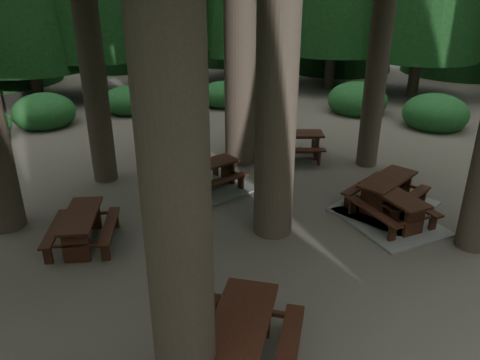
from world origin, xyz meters
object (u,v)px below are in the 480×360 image
picnic_table_d (293,141)px  picnic_table_e (239,341)px  picnic_table_a (385,197)px  picnic_table_f (391,213)px  picnic_table_b (82,224)px  picnic_table_c (207,181)px

picnic_table_d → picnic_table_e: bearing=-100.6°
picnic_table_a → picnic_table_e: (-5.74, -2.59, 0.32)m
picnic_table_e → picnic_table_f: picnic_table_e is taller
picnic_table_b → picnic_table_d: 7.12m
picnic_table_f → picnic_table_c: bearing=42.6°
picnic_table_e → picnic_table_f: (5.26, 1.96, -0.33)m
picnic_table_b → picnic_table_c: 3.68m
picnic_table_c → picnic_table_d: picnic_table_d is taller
picnic_table_a → picnic_table_e: size_ratio=1.05×
picnic_table_a → picnic_table_c: size_ratio=1.14×
picnic_table_b → picnic_table_c: (3.50, 1.10, -0.23)m
picnic_table_f → picnic_table_b: bearing=73.4°
picnic_table_a → picnic_table_d: picnic_table_d is taller
picnic_table_d → picnic_table_f: bearing=-66.5°
picnic_table_b → picnic_table_c: picnic_table_c is taller
picnic_table_d → picnic_table_a: bearing=-60.8°
picnic_table_b → picnic_table_c: size_ratio=0.87×
picnic_table_a → picnic_table_b: 7.04m
picnic_table_b → picnic_table_d: bearing=-49.6°
picnic_table_e → picnic_table_d: bearing=2.0°
picnic_table_d → picnic_table_f: picnic_table_d is taller
picnic_table_c → picnic_table_d: (3.37, 0.75, 0.28)m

